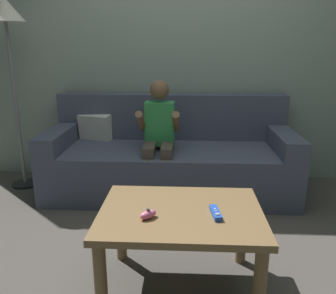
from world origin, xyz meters
TOP-DOWN VIEW (x-y plane):
  - ground_plane at (0.00, 0.00)m, footprint 8.36×8.36m
  - wall_back at (0.00, 1.54)m, footprint 4.18×0.05m
  - couch at (-0.12, 1.15)m, footprint 2.08×0.80m
  - person_seated_on_couch at (-0.20, 0.96)m, footprint 0.34×0.41m
  - coffee_table at (-0.00, -0.17)m, footprint 0.81×0.60m
  - game_remote_blue_near_edge at (0.17, -0.21)m, footprint 0.05×0.14m
  - nunchuk_pink at (-0.15, -0.26)m, footprint 0.10×0.09m
  - floor_lamp at (-1.46, 1.19)m, footprint 0.32×0.32m

SIDE VIEW (x-z plane):
  - ground_plane at x=0.00m, z-range 0.00..0.00m
  - couch at x=-0.12m, z-range -0.12..0.70m
  - coffee_table at x=0.00m, z-range 0.15..0.60m
  - game_remote_blue_near_edge at x=0.17m, z-range 0.45..0.48m
  - nunchuk_pink at x=-0.15m, z-range 0.45..0.50m
  - person_seated_on_couch at x=-0.20m, z-range 0.07..1.05m
  - wall_back at x=0.00m, z-range 0.00..2.50m
  - floor_lamp at x=-1.46m, z-range 0.59..2.23m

